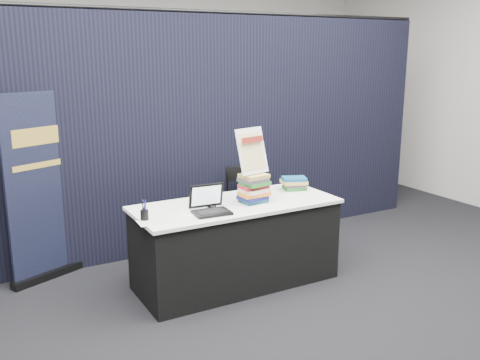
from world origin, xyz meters
name	(u,v)px	position (x,y,z in m)	size (l,w,h in m)	color
floor	(268,307)	(0.00, 0.00, 0.00)	(8.00, 8.00, 0.00)	black
wall_back	(115,72)	(0.00, 4.00, 1.75)	(8.00, 0.02, 3.50)	#AFACA5
drape_partition	(186,136)	(0.00, 1.60, 1.20)	(6.00, 0.08, 2.40)	black
display_table	(236,243)	(0.00, 0.55, 0.38)	(1.80, 0.75, 0.75)	black
laptop	(210,206)	(-0.33, 0.40, 0.80)	(0.31, 0.26, 0.23)	black
mouse	(212,206)	(-0.25, 0.52, 0.77)	(0.08, 0.12, 0.04)	black
brochure_left	(154,222)	(-0.81, 0.40, 0.75)	(0.25, 0.18, 0.00)	silver
brochure_mid	(199,212)	(-0.40, 0.47, 0.75)	(0.31, 0.22, 0.00)	white
brochure_right	(196,209)	(-0.39, 0.54, 0.75)	(0.31, 0.22, 0.00)	white
pen_cup	(144,215)	(-0.86, 0.47, 0.79)	(0.06, 0.06, 0.08)	black
book_stack_tall	(254,188)	(0.14, 0.49, 0.88)	(0.25, 0.20, 0.25)	#174C58
book_stack_short	(295,183)	(0.71, 0.67, 0.81)	(0.25, 0.22, 0.12)	#217F29
info_sign	(252,151)	(0.14, 0.52, 1.20)	(0.32, 0.18, 0.41)	black
pullup_banner	(43,199)	(-1.45, 1.50, 0.76)	(0.71, 0.37, 1.71)	black
stacking_chair	(250,205)	(0.53, 1.20, 0.48)	(0.51, 0.53, 0.87)	black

